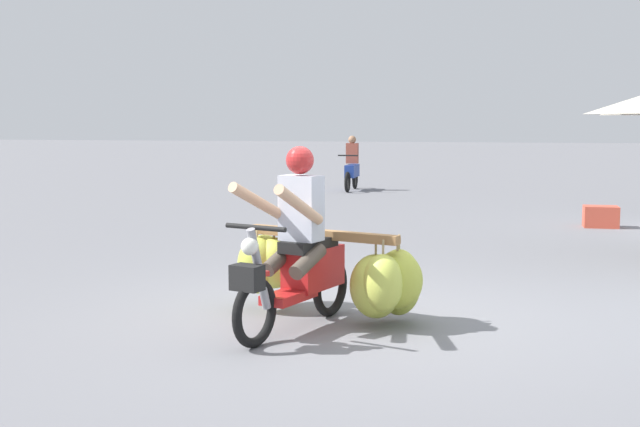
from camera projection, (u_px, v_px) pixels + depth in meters
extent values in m
plane|color=slate|center=(341.00, 320.00, 7.34)|extent=(120.00, 120.00, 0.00)
torus|color=black|center=(255.00, 313.00, 6.43)|extent=(0.25, 0.56, 0.56)
torus|color=black|center=(330.00, 286.00, 7.45)|extent=(0.25, 0.56, 0.56)
cube|color=red|center=(289.00, 296.00, 6.85)|extent=(0.40, 0.61, 0.08)
cube|color=red|center=(313.00, 268.00, 7.17)|extent=(0.47, 0.70, 0.36)
cube|color=black|center=(309.00, 244.00, 7.08)|extent=(0.44, 0.65, 0.10)
cylinder|color=gray|center=(259.00, 269.00, 6.44)|extent=(0.16, 0.29, 0.69)
cylinder|color=black|center=(256.00, 227.00, 6.36)|extent=(0.54, 0.21, 0.04)
sphere|color=silver|center=(250.00, 246.00, 6.31)|extent=(0.14, 0.14, 0.14)
cube|color=black|center=(247.00, 278.00, 6.31)|extent=(0.28, 0.23, 0.20)
cube|color=red|center=(255.00, 276.00, 6.39)|extent=(0.18, 0.30, 0.04)
cube|color=olive|center=(322.00, 234.00, 7.27)|extent=(1.46, 0.57, 0.08)
cube|color=olive|center=(332.00, 235.00, 7.42)|extent=(1.31, 0.50, 0.06)
ellipsoid|color=#AFB93F|center=(258.00, 265.00, 7.56)|extent=(0.45, 0.42, 0.53)
cylinder|color=#998459|center=(257.00, 235.00, 7.53)|extent=(0.02, 0.02, 0.10)
ellipsoid|color=#ADB83D|center=(397.00, 280.00, 7.04)|extent=(0.55, 0.52, 0.51)
cylinder|color=#998459|center=(398.00, 246.00, 7.01)|extent=(0.02, 0.02, 0.15)
ellipsoid|color=#BCC74C|center=(264.00, 260.00, 7.74)|extent=(0.59, 0.56, 0.49)
cylinder|color=#998459|center=(264.00, 232.00, 7.71)|extent=(0.02, 0.02, 0.11)
ellipsoid|color=#B6C045|center=(274.00, 263.00, 7.59)|extent=(0.54, 0.52, 0.48)
cylinder|color=#998459|center=(274.00, 235.00, 7.56)|extent=(0.02, 0.02, 0.11)
ellipsoid|color=#B3BD43|center=(399.00, 282.00, 7.24)|extent=(0.44, 0.41, 0.60)
cylinder|color=#998459|center=(399.00, 243.00, 7.20)|extent=(0.02, 0.02, 0.16)
ellipsoid|color=#BDC74D|center=(383.00, 283.00, 6.91)|extent=(0.47, 0.46, 0.50)
cylinder|color=#998459|center=(383.00, 249.00, 6.88)|extent=(0.02, 0.02, 0.15)
ellipsoid|color=#BCC64C|center=(281.00, 262.00, 7.86)|extent=(0.45, 0.42, 0.47)
cylinder|color=#998459|center=(280.00, 233.00, 7.83)|extent=(0.02, 0.02, 0.15)
ellipsoid|color=#BBC54A|center=(376.00, 286.00, 7.06)|extent=(0.63, 0.62, 0.56)
cylinder|color=#998459|center=(376.00, 248.00, 7.02)|extent=(0.02, 0.02, 0.18)
cube|color=#B2B7C6|center=(301.00, 208.00, 6.94)|extent=(0.39, 0.32, 0.56)
sphere|color=#B22626|center=(300.00, 160.00, 6.87)|extent=(0.24, 0.24, 0.24)
cylinder|color=tan|center=(299.00, 205.00, 6.54)|extent=(0.26, 0.72, 0.39)
cylinder|color=tan|center=(260.00, 203.00, 6.74)|extent=(0.36, 0.70, 0.39)
cylinder|color=#4C4238|center=(308.00, 261.00, 6.81)|extent=(0.26, 0.46, 0.27)
cylinder|color=#4C4238|center=(280.00, 258.00, 6.95)|extent=(0.26, 0.46, 0.27)
torus|color=black|center=(347.00, 182.00, 20.22)|extent=(0.08, 0.52, 0.52)
torus|color=black|center=(355.00, 179.00, 21.29)|extent=(0.08, 0.52, 0.52)
cube|color=navy|center=(352.00, 171.00, 20.82)|extent=(0.24, 0.90, 0.32)
cylinder|color=black|center=(348.00, 155.00, 20.19)|extent=(0.50, 0.04, 0.04)
cube|color=#994738|center=(352.00, 153.00, 20.79)|extent=(0.30, 0.20, 0.52)
sphere|color=#9E7051|center=(352.00, 140.00, 20.73)|extent=(0.20, 0.20, 0.20)
cube|color=#CC4C38|center=(601.00, 217.00, 13.66)|extent=(0.56, 0.40, 0.36)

